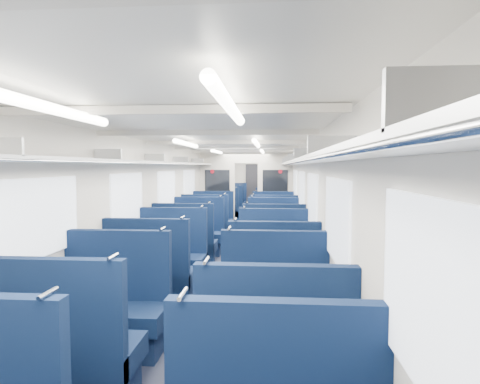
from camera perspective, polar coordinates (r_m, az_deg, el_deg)
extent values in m
cube|color=black|center=(9.17, -0.57, -8.41)|extent=(2.80, 18.00, 0.01)
cube|color=white|center=(8.98, -0.58, 6.41)|extent=(2.80, 18.00, 0.01)
cube|color=beige|center=(9.23, -9.26, -1.01)|extent=(0.02, 18.00, 2.35)
cube|color=#0F1B34|center=(9.33, -9.12, -6.06)|extent=(0.03, 17.90, 0.70)
cube|color=beige|center=(8.99, 8.35, -1.12)|extent=(0.02, 18.00, 2.35)
cube|color=#0F1B34|center=(9.09, 8.21, -6.31)|extent=(0.03, 17.90, 0.70)
cube|color=beige|center=(17.97, 2.01, 1.25)|extent=(2.80, 0.02, 2.35)
cube|color=#B2B5BA|center=(9.16, -8.22, 3.95)|extent=(0.34, 17.40, 0.04)
cylinder|color=silver|center=(9.13, -7.11, 3.83)|extent=(0.02, 17.40, 0.02)
cube|color=#B2B5BA|center=(3.57, -30.16, 5.42)|extent=(0.34, 0.03, 0.14)
cube|color=#B2B5BA|center=(5.34, -17.81, 4.96)|extent=(0.34, 0.03, 0.14)
cube|color=#B2B5BA|center=(7.23, -11.75, 4.65)|extent=(0.34, 0.03, 0.14)
cube|color=#B2B5BA|center=(9.17, -8.22, 4.45)|extent=(0.34, 0.03, 0.14)
cube|color=#B2B5BA|center=(11.12, -5.93, 4.30)|extent=(0.34, 0.03, 0.14)
cube|color=#B2B5BA|center=(13.10, -4.33, 4.20)|extent=(0.34, 0.03, 0.14)
cube|color=#B2B5BA|center=(15.07, -3.15, 4.12)|extent=(0.34, 0.03, 0.14)
cube|color=#B2B5BA|center=(17.06, -2.25, 4.06)|extent=(0.34, 0.03, 0.14)
cube|color=#B2B5BA|center=(8.95, 7.24, 3.96)|extent=(0.34, 17.40, 0.04)
cylinder|color=silver|center=(8.94, 6.09, 3.84)|extent=(0.02, 17.40, 0.02)
cube|color=#B2B5BA|center=(1.03, 28.60, 11.19)|extent=(0.34, 0.03, 0.14)
cube|color=#B2B5BA|center=(2.97, 12.63, 6.28)|extent=(0.34, 0.03, 0.14)
cube|color=#B2B5BA|center=(4.96, 9.39, 5.20)|extent=(0.34, 0.03, 0.14)
cube|color=#B2B5BA|center=(6.95, 8.01, 4.74)|extent=(0.34, 0.03, 0.14)
cube|color=#B2B5BA|center=(8.95, 7.25, 4.48)|extent=(0.34, 0.03, 0.14)
cube|color=#B2B5BA|center=(10.95, 6.76, 4.31)|extent=(0.34, 0.03, 0.14)
cube|color=#B2B5BA|center=(12.94, 6.43, 4.20)|extent=(0.34, 0.03, 0.14)
cube|color=#B2B5BA|center=(14.94, 6.18, 4.11)|extent=(0.34, 0.03, 0.14)
cube|color=#B2B5BA|center=(16.94, 6.00, 4.05)|extent=(0.34, 0.03, 0.14)
cube|color=white|center=(4.36, -25.64, -3.17)|extent=(0.02, 1.30, 0.75)
cube|color=white|center=(6.44, -15.29, -0.87)|extent=(0.02, 1.30, 0.75)
cube|color=white|center=(8.63, -10.10, 0.30)|extent=(0.02, 1.30, 0.75)
cube|color=white|center=(10.87, -7.03, 0.99)|extent=(0.02, 1.30, 0.75)
cube|color=white|center=(13.62, -4.66, 1.52)|extent=(0.02, 1.30, 0.75)
cube|color=white|center=(15.90, -3.33, 1.82)|extent=(0.02, 1.30, 0.75)
cube|color=white|center=(1.62, 25.84, -14.21)|extent=(0.02, 1.30, 0.75)
cube|color=white|center=(3.81, 13.21, -3.83)|extent=(0.02, 1.30, 0.75)
cube|color=white|center=(6.08, 9.97, -1.05)|extent=(0.02, 1.30, 0.75)
cube|color=white|center=(8.37, 8.50, 0.21)|extent=(0.02, 1.30, 0.75)
cube|color=white|center=(10.66, 7.66, 0.94)|extent=(0.02, 1.30, 0.75)
cube|color=white|center=(13.46, 7.02, 1.48)|extent=(0.02, 1.30, 0.75)
cube|color=white|center=(15.75, 6.67, 1.79)|extent=(0.02, 1.30, 0.75)
cube|color=beige|center=(3.07, -10.91, 11.08)|extent=(2.70, 0.06, 0.06)
cube|color=beige|center=(5.02, -4.74, 8.19)|extent=(2.70, 0.06, 0.06)
cube|color=beige|center=(7.00, -2.07, 6.89)|extent=(2.70, 0.06, 0.06)
cube|color=beige|center=(8.98, -0.58, 6.16)|extent=(2.70, 0.06, 0.06)
cube|color=beige|center=(10.97, 0.36, 5.69)|extent=(2.70, 0.06, 0.06)
cube|color=beige|center=(12.97, 1.02, 5.37)|extent=(2.70, 0.06, 0.06)
cube|color=beige|center=(14.96, 1.50, 5.13)|extent=(2.70, 0.06, 0.06)
cube|color=beige|center=(16.96, 1.86, 4.94)|extent=(2.70, 0.06, 0.06)
cylinder|color=white|center=(2.81, -24.78, 10.50)|extent=(0.07, 1.60, 0.07)
cylinder|color=white|center=(6.59, -7.37, 6.63)|extent=(0.07, 1.60, 0.07)
cylinder|color=white|center=(10.04, -3.21, 5.60)|extent=(0.07, 1.60, 0.07)
cylinder|color=white|center=(14.50, -0.79, 4.98)|extent=(0.07, 1.60, 0.07)
cylinder|color=white|center=(2.48, -1.48, 11.81)|extent=(0.07, 1.60, 0.07)
cylinder|color=white|center=(6.45, 2.30, 6.73)|extent=(0.07, 1.60, 0.07)
cylinder|color=white|center=(9.95, 3.11, 5.62)|extent=(0.07, 1.60, 0.07)
cylinder|color=white|center=(14.44, 3.58, 4.98)|extent=(0.07, 1.60, 0.07)
cube|color=black|center=(17.92, 2.00, 0.68)|extent=(0.75, 0.06, 2.00)
cube|color=beige|center=(12.54, -3.14, 0.23)|extent=(1.05, 0.08, 2.35)
cube|color=black|center=(12.48, -3.17, 1.25)|extent=(0.76, 0.02, 0.80)
cylinder|color=#AC0B1B|center=(12.48, -3.86, 2.86)|extent=(0.12, 0.01, 0.12)
cube|color=beige|center=(12.42, 4.89, 0.19)|extent=(1.05, 0.08, 2.35)
cube|color=black|center=(12.36, 4.90, 1.22)|extent=(0.76, 0.02, 0.80)
cylinder|color=#AC0B1B|center=(12.35, 5.60, 2.84)|extent=(0.12, 0.01, 0.12)
cube|color=beige|center=(12.43, 0.86, 4.82)|extent=(0.70, 0.08, 0.35)
cylinder|color=silver|center=(2.40, -25.09, -12.59)|extent=(0.02, 0.17, 0.02)
cylinder|color=silver|center=(2.19, -7.95, -13.82)|extent=(0.02, 0.17, 0.02)
cube|color=#0D1D3F|center=(3.83, -22.66, -20.05)|extent=(1.14, 0.59, 0.19)
cube|color=#0D1934|center=(3.93, -22.56, -23.31)|extent=(1.04, 0.48, 0.29)
cube|color=#0D1D3F|center=(3.54, -24.65, -17.96)|extent=(1.14, 0.11, 1.21)
cylinder|color=silver|center=(3.16, -17.22, -8.55)|extent=(0.02, 0.17, 0.02)
cube|color=#0D1D3F|center=(3.40, 4.85, -22.94)|extent=(1.14, 0.59, 0.19)
cube|color=#0D1D3F|center=(3.08, 4.90, -21.02)|extent=(1.14, 0.11, 1.21)
cylinder|color=silver|center=(2.91, -4.68, -9.44)|extent=(0.02, 0.17, 0.02)
cube|color=#0D1D3F|center=(4.55, -17.53, -16.07)|extent=(1.14, 0.59, 0.19)
cube|color=#0D1934|center=(4.63, -17.47, -18.90)|extent=(1.04, 0.48, 0.29)
cube|color=#0D1D3F|center=(4.69, -16.44, -12.40)|extent=(1.14, 0.11, 1.21)
cylinder|color=silver|center=(4.41, -10.72, -5.02)|extent=(0.02, 0.17, 0.02)
cube|color=#0D1D3F|center=(4.34, 4.79, -16.88)|extent=(1.14, 0.59, 0.19)
cube|color=#0D1934|center=(4.43, 4.77, -19.83)|extent=(1.04, 0.48, 0.29)
cube|color=#0D1D3F|center=(4.50, 4.80, -12.98)|extent=(1.14, 0.11, 1.21)
cylinder|color=silver|center=(4.38, -1.48, -5.01)|extent=(0.02, 0.17, 0.02)
cube|color=#0D1D3F|center=(5.86, -12.05, -11.49)|extent=(1.14, 0.59, 0.19)
cube|color=#0D1934|center=(5.93, -12.02, -13.76)|extent=(1.04, 0.48, 0.29)
cube|color=#0D1D3F|center=(5.58, -12.81, -9.78)|extent=(1.14, 0.11, 1.21)
cylinder|color=silver|center=(5.35, -7.97, -3.49)|extent=(0.02, 0.17, 0.02)
cube|color=#0D1D3F|center=(5.49, 4.75, -12.48)|extent=(1.14, 0.59, 0.19)
cube|color=#0D1934|center=(5.56, 4.74, -14.89)|extent=(1.04, 0.48, 0.29)
cube|color=#0D1D3F|center=(5.19, 4.77, -10.72)|extent=(1.14, 0.11, 1.21)
cylinder|color=silver|center=(5.09, -0.63, -3.81)|extent=(0.02, 0.17, 0.02)
cube|color=#0D1D3F|center=(6.74, -9.74, -9.48)|extent=(1.14, 0.59, 0.19)
cube|color=#0D1934|center=(6.80, -9.72, -11.48)|extent=(1.04, 0.48, 0.29)
cube|color=#0D1D3F|center=(6.92, -9.26, -7.13)|extent=(1.14, 0.11, 1.21)
cylinder|color=silver|center=(6.73, -5.33, -2.02)|extent=(0.02, 0.17, 0.02)
cube|color=#0D1D3F|center=(6.51, 4.72, -9.91)|extent=(1.14, 0.59, 0.19)
cube|color=#0D1934|center=(6.57, 4.71, -11.97)|extent=(1.04, 0.48, 0.29)
cube|color=#0D1D3F|center=(6.70, 4.73, -7.45)|extent=(1.14, 0.11, 1.21)
cylinder|color=silver|center=(6.62, 0.59, -2.10)|extent=(0.02, 0.17, 0.02)
cube|color=#0D1D3F|center=(7.92, -7.50, -7.49)|extent=(1.14, 0.59, 0.19)
cube|color=#0D1934|center=(7.97, -7.48, -9.20)|extent=(1.04, 0.48, 0.29)
cube|color=#0D1D3F|center=(7.65, -7.89, -6.09)|extent=(1.14, 0.11, 1.21)
cylinder|color=silver|center=(7.48, -4.33, -1.45)|extent=(0.02, 0.17, 0.02)
cube|color=#0D1D3F|center=(7.76, 4.70, -7.70)|extent=(1.14, 0.59, 0.19)
cube|color=#0D1934|center=(7.81, 4.69, -9.45)|extent=(1.04, 0.48, 0.29)
cube|color=#0D1D3F|center=(7.48, 4.72, -6.29)|extent=(1.14, 0.11, 1.21)
cylinder|color=silver|center=(7.41, 1.02, -1.49)|extent=(0.02, 0.17, 0.02)
cube|color=#0D1D3F|center=(8.99, -6.01, -6.15)|extent=(1.14, 0.59, 0.19)
cube|color=#0D1934|center=(9.04, -6.00, -7.67)|extent=(1.04, 0.48, 0.29)
cube|color=#0D1D3F|center=(9.19, -5.74, -4.44)|extent=(1.14, 0.11, 1.21)
cylinder|color=silver|center=(9.05, -2.77, -0.57)|extent=(0.02, 0.17, 0.02)
cube|color=#0D1D3F|center=(8.82, 4.69, -6.33)|extent=(1.14, 0.59, 0.19)
cube|color=#0D1934|center=(8.87, 4.68, -7.88)|extent=(1.04, 0.48, 0.29)
cube|color=#0D1D3F|center=(9.03, 4.70, -4.59)|extent=(1.14, 0.11, 1.21)
cylinder|color=silver|center=(8.97, 1.64, -0.61)|extent=(0.02, 0.17, 0.02)
cube|color=#0D1D3F|center=(10.26, -4.67, -4.94)|extent=(1.14, 0.59, 0.19)
cube|color=#0D1934|center=(10.29, -4.66, -6.27)|extent=(1.04, 0.48, 0.29)
cube|color=#0D1D3F|center=(9.99, -4.90, -3.80)|extent=(1.14, 0.11, 1.21)
cylinder|color=silver|center=(9.86, -2.16, -0.23)|extent=(0.02, 0.17, 0.02)
cube|color=#0D1D3F|center=(10.03, 4.68, -5.13)|extent=(1.14, 0.59, 0.19)
cube|color=#0D1934|center=(10.07, 4.67, -6.49)|extent=(1.04, 0.48, 0.29)
cube|color=#0D1D3F|center=(9.76, 4.69, -3.97)|extent=(1.14, 0.11, 1.21)
cylinder|color=silver|center=(9.71, 1.87, -0.29)|extent=(0.02, 0.17, 0.02)
cube|color=#0D1D3F|center=(11.09, -3.96, -4.29)|extent=(1.14, 0.59, 0.19)
cube|color=#0D1934|center=(11.13, -3.95, -5.53)|extent=(1.04, 0.48, 0.29)
cube|color=#0D1D3F|center=(11.30, -3.78, -2.93)|extent=(1.14, 0.11, 1.21)
cylinder|color=silver|center=(11.19, -1.36, 0.22)|extent=(0.02, 0.17, 0.02)
cube|color=#0D1D3F|center=(10.95, 4.67, -4.39)|extent=(1.14, 0.59, 0.19)
cube|color=#0D1934|center=(10.99, 4.67, -5.65)|extent=(1.04, 0.48, 0.29)
cube|color=#0D1D3F|center=(11.16, 4.68, -3.02)|extent=(1.14, 0.11, 1.21)
cylinder|color=silver|center=(11.12, 2.21, 0.20)|extent=(0.02, 0.17, 0.02)
cube|color=#0D1D3F|center=(13.31, -2.51, -2.97)|extent=(1.14, 0.59, 0.19)
cube|color=#0D1934|center=(13.34, -2.51, -4.00)|extent=(1.04, 0.48, 0.29)
cube|color=#0D1D3F|center=(13.05, -2.65, -2.06)|extent=(1.14, 0.11, 1.21)
cylinder|color=silver|center=(12.95, -0.54, 0.68)|extent=(0.02, 0.17, 0.02)
cube|color=#0D1D3F|center=(13.34, 4.66, -2.96)|extent=(1.14, 0.59, 0.19)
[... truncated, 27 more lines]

